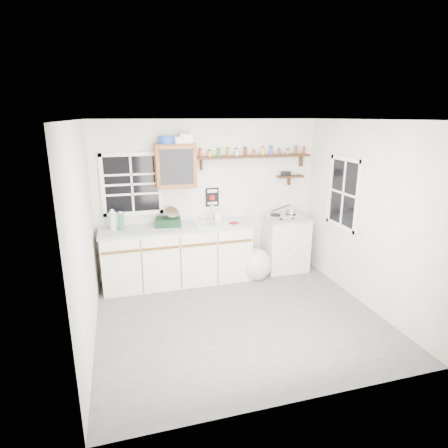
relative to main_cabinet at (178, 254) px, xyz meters
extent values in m
cube|color=#505052|center=(0.58, -1.30, -0.47)|extent=(3.60, 3.20, 0.02)
cube|color=white|center=(0.58, -1.30, 2.05)|extent=(3.60, 3.20, 0.02)
cube|color=#BBB5A8|center=(-1.23, -1.30, 0.79)|extent=(0.02, 3.20, 2.50)
cube|color=#BBB5A8|center=(2.40, -1.30, 0.79)|extent=(0.02, 3.20, 2.50)
cube|color=#BBB5A8|center=(0.58, 0.31, 0.79)|extent=(3.60, 0.02, 2.50)
cube|color=#BBB5A8|center=(0.58, -2.91, 0.79)|extent=(3.60, 0.02, 2.50)
cube|color=beige|center=(0.00, 0.00, -0.02)|extent=(2.27, 0.60, 0.88)
cube|color=#9FA1A7|center=(0.00, 0.00, 0.44)|extent=(2.31, 0.62, 0.04)
cube|color=brown|center=(-0.85, -0.31, 0.24)|extent=(0.53, 0.02, 0.03)
cube|color=brown|center=(-0.28, -0.31, 0.24)|extent=(0.53, 0.02, 0.03)
cube|color=brown|center=(0.28, -0.31, 0.24)|extent=(0.53, 0.02, 0.03)
cube|color=brown|center=(0.85, -0.31, 0.24)|extent=(0.53, 0.02, 0.03)
cube|color=beige|center=(1.83, 0.03, -0.02)|extent=(0.70, 0.55, 0.88)
cube|color=#9FA1A7|center=(1.83, 0.03, 0.43)|extent=(0.73, 0.57, 0.03)
cube|color=silver|center=(0.53, 0.00, 0.46)|extent=(0.52, 0.44, 0.03)
cylinder|color=silver|center=(0.58, 0.16, 0.60)|extent=(0.02, 0.02, 0.28)
cylinder|color=silver|center=(0.58, 0.10, 0.73)|extent=(0.02, 0.14, 0.02)
cube|color=brown|center=(0.03, 0.15, 1.36)|extent=(0.60, 0.30, 0.65)
cube|color=black|center=(0.03, -0.01, 1.36)|extent=(0.48, 0.02, 0.52)
cylinder|color=#17419B|center=(-0.08, 0.15, 1.74)|extent=(0.24, 0.24, 0.11)
cube|color=white|center=(0.21, 0.15, 1.76)|extent=(0.18, 0.15, 0.14)
cylinder|color=white|center=(0.08, 0.10, 1.74)|extent=(0.12, 0.12, 0.10)
cube|color=black|center=(1.31, 0.21, 1.46)|extent=(1.91, 0.18, 0.04)
cube|color=black|center=(0.45, 0.25, 1.36)|extent=(0.03, 0.10, 0.18)
cube|color=black|center=(2.17, 0.25, 1.36)|extent=(0.03, 0.10, 0.18)
cylinder|color=red|center=(0.43, 0.21, 1.53)|extent=(0.05, 0.05, 0.11)
cylinder|color=black|center=(0.43, 0.21, 1.60)|extent=(0.04, 0.04, 0.02)
cylinder|color=gold|center=(0.58, 0.21, 1.52)|extent=(0.06, 0.06, 0.09)
cylinder|color=black|center=(0.58, 0.21, 1.57)|extent=(0.05, 0.05, 0.02)
cylinder|color=#267226|center=(0.73, 0.21, 1.53)|extent=(0.05, 0.05, 0.11)
cylinder|color=black|center=(0.73, 0.21, 1.60)|extent=(0.05, 0.05, 0.02)
cylinder|color=#99591E|center=(0.87, 0.21, 1.54)|extent=(0.04, 0.04, 0.12)
cylinder|color=black|center=(0.87, 0.21, 1.60)|extent=(0.04, 0.04, 0.02)
cylinder|color=silver|center=(1.02, 0.21, 1.53)|extent=(0.05, 0.05, 0.11)
cylinder|color=black|center=(1.02, 0.21, 1.59)|extent=(0.05, 0.05, 0.02)
cylinder|color=#4C2614|center=(1.16, 0.21, 1.54)|extent=(0.06, 0.06, 0.12)
cylinder|color=black|center=(1.16, 0.21, 1.61)|extent=(0.05, 0.05, 0.02)
cylinder|color=#B24C19|center=(1.31, 0.21, 1.51)|extent=(0.05, 0.05, 0.08)
cylinder|color=black|center=(1.31, 0.21, 1.56)|extent=(0.04, 0.04, 0.02)
cylinder|color=gold|center=(1.46, 0.21, 1.54)|extent=(0.05, 0.05, 0.12)
cylinder|color=black|center=(1.46, 0.21, 1.60)|extent=(0.05, 0.05, 0.02)
cylinder|color=#334C8C|center=(1.60, 0.21, 1.54)|extent=(0.06, 0.06, 0.12)
cylinder|color=black|center=(1.60, 0.21, 1.61)|extent=(0.05, 0.05, 0.02)
cylinder|color=maroon|center=(1.75, 0.21, 1.52)|extent=(0.05, 0.05, 0.08)
cylinder|color=black|center=(1.75, 0.21, 1.56)|extent=(0.04, 0.04, 0.02)
cylinder|color=#BF8C3F|center=(1.89, 0.21, 1.51)|extent=(0.05, 0.05, 0.08)
cylinder|color=black|center=(1.89, 0.21, 1.56)|extent=(0.05, 0.05, 0.02)
cylinder|color=brown|center=(2.04, 0.21, 1.53)|extent=(0.05, 0.05, 0.12)
cylinder|color=black|center=(2.04, 0.21, 1.60)|extent=(0.05, 0.05, 0.02)
cylinder|color=red|center=(2.19, 0.21, 1.53)|extent=(0.05, 0.05, 0.10)
cylinder|color=black|center=(2.19, 0.21, 1.58)|extent=(0.04, 0.04, 0.02)
cube|color=black|center=(1.96, 0.22, 1.11)|extent=(0.45, 0.15, 0.03)
cube|color=black|center=(1.96, 0.26, 1.03)|extent=(0.03, 0.08, 0.14)
cube|color=black|center=(1.88, 0.22, 1.16)|extent=(0.14, 0.10, 0.07)
cube|color=black|center=(0.63, 0.29, 0.82)|extent=(0.22, 0.01, 0.30)
cube|color=white|center=(0.63, 0.28, 0.92)|extent=(0.16, 0.00, 0.05)
cylinder|color=#A50C0C|center=(0.63, 0.28, 0.81)|extent=(0.09, 0.01, 0.09)
cube|color=white|center=(0.63, 0.28, 0.72)|extent=(0.16, 0.00, 0.04)
cube|color=black|center=(-0.62, 0.29, 1.09)|extent=(0.85, 0.02, 0.90)
cube|color=white|center=(-0.62, 0.29, 1.09)|extent=(0.93, 0.03, 0.98)
cube|color=black|center=(2.37, -0.75, 0.99)|extent=(0.02, 0.70, 1.00)
cube|color=white|center=(2.37, -0.75, 0.99)|extent=(0.03, 0.78, 1.08)
cylinder|color=silver|center=(-0.93, 0.06, 0.60)|extent=(0.09, 0.09, 0.28)
cylinder|color=white|center=(-0.93, 0.06, 0.76)|extent=(0.05, 0.05, 0.03)
cylinder|color=#287A4C|center=(-0.81, 0.05, 0.58)|extent=(0.09, 0.09, 0.25)
cylinder|color=white|center=(-0.81, 0.05, 0.72)|extent=(0.05, 0.05, 0.03)
cube|color=black|center=(-0.12, 0.08, 0.52)|extent=(0.42, 0.34, 0.12)
cylinder|color=silver|center=(-0.07, 0.08, 0.63)|extent=(0.26, 0.28, 0.23)
imported|color=white|center=(0.70, 0.19, 0.55)|extent=(0.11, 0.11, 0.19)
cube|color=maroon|center=(0.89, -0.10, 0.47)|extent=(0.15, 0.14, 0.02)
cube|color=silver|center=(1.77, 0.01, 0.48)|extent=(0.58, 0.33, 0.07)
cylinder|color=black|center=(1.63, 0.01, 0.52)|extent=(0.17, 0.17, 0.01)
cylinder|color=black|center=(1.91, 0.01, 0.52)|extent=(0.17, 0.17, 0.01)
cylinder|color=silver|center=(1.91, 0.01, 0.57)|extent=(0.16, 0.16, 0.10)
cylinder|color=black|center=(1.75, 0.09, 0.61)|extent=(0.23, 0.24, 0.16)
ellipsoid|color=beige|center=(1.23, -0.18, -0.24)|extent=(0.47, 0.42, 0.49)
cone|color=beige|center=(1.25, -0.18, -0.02)|extent=(0.13, 0.13, 0.13)
camera|label=1|loc=(-0.80, -5.47, 2.08)|focal=30.00mm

